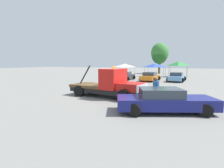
% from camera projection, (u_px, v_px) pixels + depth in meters
% --- Properties ---
extents(ground_plane, '(160.00, 160.00, 0.00)m').
position_uv_depth(ground_plane, '(106.00, 97.00, 14.18)').
color(ground_plane, gray).
extents(tow_truck, '(6.42, 3.04, 2.51)m').
position_uv_depth(tow_truck, '(110.00, 85.00, 13.87)').
color(tow_truck, black).
rests_on(tow_truck, ground).
extents(foreground_car, '(5.61, 3.66, 1.34)m').
position_uv_depth(foreground_car, '(164.00, 101.00, 9.65)').
color(foreground_car, navy).
rests_on(foreground_car, ground).
extents(person_near_truck, '(0.41, 0.41, 1.83)m').
position_uv_depth(person_near_truck, '(156.00, 89.00, 11.12)').
color(person_near_truck, '#38383D').
rests_on(person_near_truck, ground).
extents(parked_car_charcoal, '(2.55, 4.30, 1.34)m').
position_uv_depth(parked_car_charcoal, '(125.00, 76.00, 27.82)').
color(parked_car_charcoal, '#2D2D33').
rests_on(parked_car_charcoal, ground).
extents(parked_car_orange, '(2.75, 4.56, 1.34)m').
position_uv_depth(parked_car_orange, '(150.00, 77.00, 26.19)').
color(parked_car_orange, orange).
rests_on(parked_car_orange, ground).
extents(parked_car_skyblue, '(2.69, 4.52, 1.34)m').
position_uv_depth(parked_car_skyblue, '(177.00, 77.00, 25.55)').
color(parked_car_skyblue, '#669ED1').
rests_on(parked_car_skyblue, ground).
extents(canopy_tent_white, '(3.53, 3.53, 2.51)m').
position_uv_depth(canopy_tent_white, '(125.00, 65.00, 37.18)').
color(canopy_tent_white, '#9E9EA3').
rests_on(canopy_tent_white, ground).
extents(canopy_tent_blue, '(3.54, 3.54, 2.61)m').
position_uv_depth(canopy_tent_blue, '(155.00, 65.00, 34.12)').
color(canopy_tent_blue, '#9E9EA3').
rests_on(canopy_tent_blue, ground).
extents(canopy_tent_green, '(3.22, 3.22, 2.99)m').
position_uv_depth(canopy_tent_green, '(178.00, 64.00, 33.27)').
color(canopy_tent_green, '#9E9EA3').
rests_on(canopy_tent_green, ground).
extents(tree_left, '(4.28, 4.28, 7.65)m').
position_uv_depth(tree_left, '(160.00, 53.00, 43.58)').
color(tree_left, brown).
rests_on(tree_left, ground).
extents(tree_center, '(3.87, 3.87, 6.90)m').
position_uv_depth(tree_center, '(159.00, 55.00, 43.48)').
color(tree_center, brown).
rests_on(tree_center, ground).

